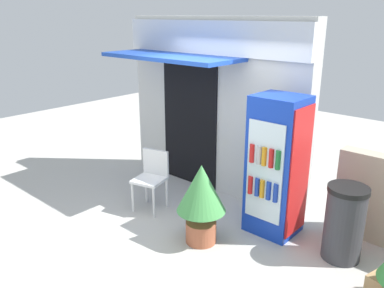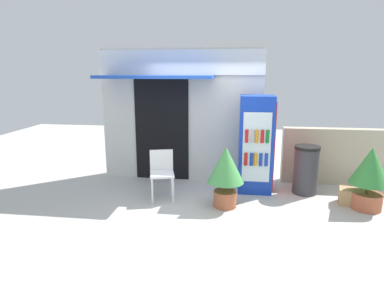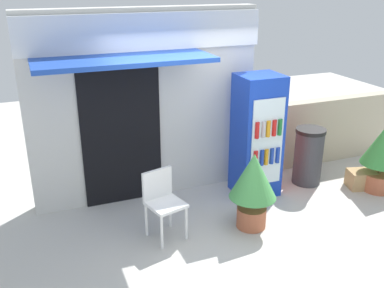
% 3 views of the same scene
% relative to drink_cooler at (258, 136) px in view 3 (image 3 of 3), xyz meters
% --- Properties ---
extents(ground, '(16.00, 16.00, 0.00)m').
position_rel_drink_cooler_xyz_m(ground, '(-0.95, -0.93, -0.94)').
color(ground, beige).
extents(storefront_building, '(3.41, 1.17, 2.80)m').
position_rel_drink_cooler_xyz_m(storefront_building, '(-1.59, 0.59, 0.54)').
color(storefront_building, silver).
rests_on(storefront_building, ground).
extents(drink_cooler, '(0.66, 0.63, 1.87)m').
position_rel_drink_cooler_xyz_m(drink_cooler, '(0.00, 0.00, 0.00)').
color(drink_cooler, '#1438B2').
rests_on(drink_cooler, ground).
extents(plastic_chair, '(0.52, 0.52, 0.90)m').
position_rel_drink_cooler_xyz_m(plastic_chair, '(-1.72, -0.63, -0.40)').
color(plastic_chair, white).
rests_on(plastic_chair, ground).
extents(potted_plant_near_shop, '(0.63, 0.63, 1.07)m').
position_rel_drink_cooler_xyz_m(potted_plant_near_shop, '(-0.55, -0.88, -0.27)').
color(potted_plant_near_shop, '#AD5B3D').
rests_on(potted_plant_near_shop, ground).
extents(potted_plant_curbside, '(0.64, 0.64, 1.09)m').
position_rel_drink_cooler_xyz_m(potted_plant_curbside, '(1.86, -0.65, -0.30)').
color(potted_plant_curbside, '#AD5B3D').
rests_on(potted_plant_curbside, ground).
extents(trash_bin, '(0.48, 0.48, 0.94)m').
position_rel_drink_cooler_xyz_m(trash_bin, '(0.96, -0.02, -0.47)').
color(trash_bin, '#38383D').
rests_on(trash_bin, ground).
extents(stone_boundary_wall, '(2.64, 0.24, 1.17)m').
position_rel_drink_cooler_xyz_m(stone_boundary_wall, '(1.91, 0.67, -0.35)').
color(stone_boundary_wall, '#B7AD93').
rests_on(stone_boundary_wall, ground).
extents(cardboard_box, '(0.48, 0.42, 0.29)m').
position_rel_drink_cooler_xyz_m(cardboard_box, '(1.67, -0.50, -0.79)').
color(cardboard_box, tan).
rests_on(cardboard_box, ground).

